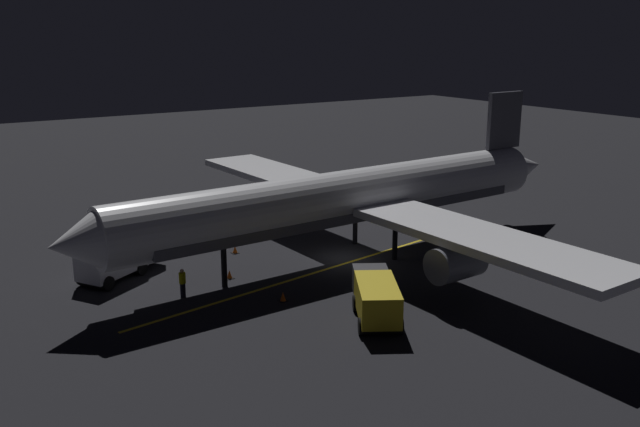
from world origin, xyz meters
The scene contains 10 objects.
ground_plane centered at (0.00, 0.00, -0.10)m, with size 180.00×180.00×0.20m, color black.
apron_guide_stripe centered at (-1.48, 4.00, 0.00)m, with size 0.24×26.05×0.01m, color gold.
airliner centered at (0.02, -0.63, 4.13)m, with size 39.78×40.20×10.62m.
baggage_truck centered at (4.84, 14.16, 1.23)m, with size 4.93×6.36×2.37m.
catering_truck centered at (-9.17, 4.37, 1.16)m, with size 6.46×4.98×2.16m.
ground_crew_worker centered at (-0.59, 12.09, 0.89)m, with size 0.40×0.40×1.74m.
traffic_cone_near_left centered at (0.72, 8.42, 0.25)m, with size 0.50×0.50×0.55m.
traffic_cone_near_right centered at (7.96, 9.86, 0.25)m, with size 0.50×0.50×0.55m.
traffic_cone_under_wing centered at (5.16, 5.82, 0.25)m, with size 0.50×0.50×0.55m.
traffic_cone_far centered at (-4.42, 7.48, 0.25)m, with size 0.50×0.50×0.55m.
Camera 1 is at (-36.83, 26.14, 15.25)m, focal length 38.55 mm.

